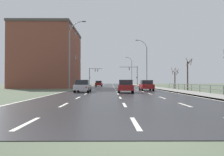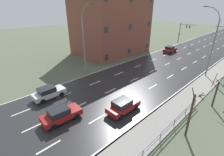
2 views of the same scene
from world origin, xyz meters
name	(u,v)px [view 1 (image 1 of 2)]	position (x,y,z in m)	size (l,w,h in m)	color
ground_plane	(114,87)	(0.00, 48.00, -0.06)	(160.00, 160.00, 0.12)	#4C5642
road_asphalt_strip	(113,86)	(0.00, 59.99, 0.01)	(14.00, 120.00, 0.03)	#232326
sidewalk_right	(141,86)	(8.43, 60.00, 0.06)	(3.00, 120.00, 0.12)	gray
guardrail	(205,87)	(9.85, 19.10, 0.71)	(0.07, 29.26, 1.00)	#515459
street_lamp_midground	(146,64)	(7.42, 44.33, 5.39)	(2.73, 0.24, 11.06)	slate
street_lamp_distant	(131,71)	(7.46, 79.57, 5.42)	(2.44, 0.24, 11.06)	slate
street_lamp_left_bank	(71,56)	(-7.42, 30.23, 5.56)	(2.77, 0.24, 11.42)	slate
traffic_signal_right	(134,73)	(6.80, 64.45, 4.21)	(5.89, 0.36, 6.33)	#38383A
traffic_signal_left	(93,74)	(-6.85, 66.35, 4.03)	(4.38, 0.36, 5.91)	#38383A
car_near_left	(83,86)	(-4.31, 21.93, 0.80)	(1.84, 4.10, 1.57)	#B7B7BC
car_far_right	(126,86)	(1.03, 20.81, 0.80)	(2.02, 4.20, 1.57)	maroon
car_near_right	(99,84)	(-4.06, 53.82, 0.80)	(1.91, 4.14, 1.57)	maroon
car_distant	(146,85)	(4.50, 26.66, 0.80)	(1.88, 4.12, 1.57)	maroon
brick_building	(49,58)	(-14.74, 43.39, 6.66)	(12.18, 16.84, 13.29)	brown
bare_tree_mid	(188,74)	(11.21, 28.10, 2.50)	(1.08, 1.51, 5.07)	#423328
bare_tree_far	(175,79)	(11.35, 35.19, 1.93)	(1.17, 1.23, 4.06)	#423328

